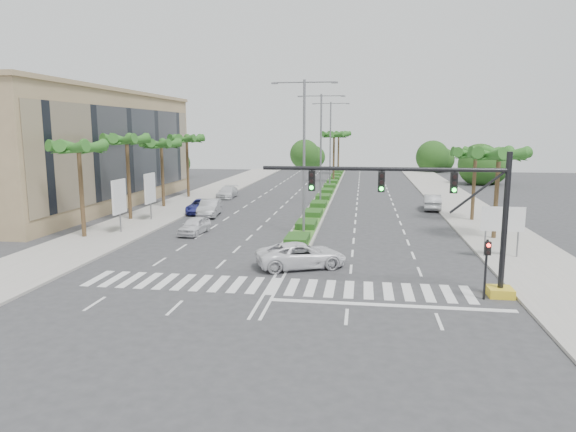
{
  "coord_description": "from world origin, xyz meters",
  "views": [
    {
      "loc": [
        4.56,
        -25.91,
        8.22
      ],
      "look_at": [
        0.08,
        4.79,
        3.0
      ],
      "focal_mm": 32.0,
      "sensor_mm": 36.0,
      "label": 1
    }
  ],
  "objects_px": {
    "car_parked_a": "(194,226)",
    "car_crossing": "(301,255)",
    "car_parked_d": "(227,192)",
    "car_right": "(432,202)",
    "car_parked_b": "(210,208)",
    "car_parked_c": "(201,206)"
  },
  "relations": [
    {
      "from": "car_parked_d",
      "to": "car_crossing",
      "type": "bearing_deg",
      "value": -67.85
    },
    {
      "from": "car_crossing",
      "to": "car_parked_b",
      "type": "bearing_deg",
      "value": 9.92
    },
    {
      "from": "car_parked_a",
      "to": "car_parked_c",
      "type": "bearing_deg",
      "value": 108.67
    },
    {
      "from": "car_crossing",
      "to": "car_right",
      "type": "relative_size",
      "value": 1.12
    },
    {
      "from": "car_right",
      "to": "car_parked_c",
      "type": "bearing_deg",
      "value": 18.88
    },
    {
      "from": "car_parked_b",
      "to": "car_parked_c",
      "type": "distance_m",
      "value": 2.08
    },
    {
      "from": "car_parked_a",
      "to": "car_right",
      "type": "relative_size",
      "value": 0.82
    },
    {
      "from": "car_parked_a",
      "to": "car_crossing",
      "type": "relative_size",
      "value": 0.73
    },
    {
      "from": "car_parked_b",
      "to": "car_right",
      "type": "bearing_deg",
      "value": 12.35
    },
    {
      "from": "car_parked_a",
      "to": "car_parked_c",
      "type": "relative_size",
      "value": 0.79
    },
    {
      "from": "car_parked_c",
      "to": "car_parked_d",
      "type": "xyz_separation_m",
      "value": [
        -0.46,
        11.86,
        -0.0
      ]
    },
    {
      "from": "car_parked_b",
      "to": "car_crossing",
      "type": "xyz_separation_m",
      "value": [
        10.97,
        -17.32,
        -0.05
      ]
    },
    {
      "from": "car_parked_d",
      "to": "car_crossing",
      "type": "distance_m",
      "value": 33.3
    },
    {
      "from": "car_parked_c",
      "to": "car_parked_d",
      "type": "relative_size",
      "value": 1.05
    },
    {
      "from": "car_parked_c",
      "to": "car_crossing",
      "type": "height_order",
      "value": "car_crossing"
    },
    {
      "from": "car_right",
      "to": "car_parked_a",
      "type": "bearing_deg",
      "value": 42.84
    },
    {
      "from": "car_parked_b",
      "to": "car_right",
      "type": "xyz_separation_m",
      "value": [
        21.76,
        7.24,
        -0.01
      ]
    },
    {
      "from": "car_right",
      "to": "car_parked_b",
      "type": "bearing_deg",
      "value": 23.49
    },
    {
      "from": "car_parked_d",
      "to": "car_right",
      "type": "distance_m",
      "value": 24.4
    },
    {
      "from": "car_parked_a",
      "to": "car_right",
      "type": "xyz_separation_m",
      "value": [
        20.42,
        15.82,
        0.12
      ]
    },
    {
      "from": "car_parked_a",
      "to": "car_parked_c",
      "type": "height_order",
      "value": "car_parked_c"
    },
    {
      "from": "car_parked_a",
      "to": "car_crossing",
      "type": "height_order",
      "value": "car_crossing"
    }
  ]
}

